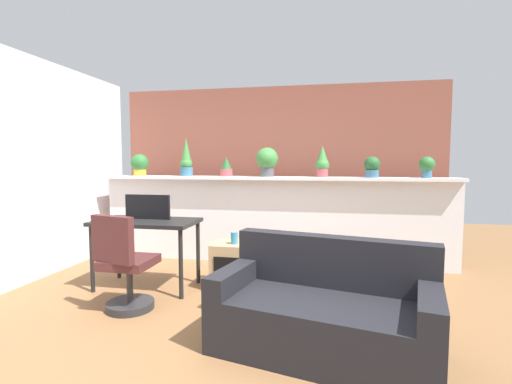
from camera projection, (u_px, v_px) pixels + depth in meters
The scene contains 18 objects.
ground_plane at pixel (235, 325), 3.11m from camera, with size 12.00×12.00×0.00m, color brown.
divider_wall at pixel (271, 221), 5.02m from camera, with size 4.78×0.16×1.15m, color silver.
plant_shelf at pixel (271, 178), 4.94m from camera, with size 4.78×0.33×0.04m, color silver.
brick_wall_behind at pixel (277, 171), 5.56m from camera, with size 4.78×0.10×2.50m, color brown.
side_wall_left at pixel (4, 170), 3.91m from camera, with size 0.12×4.40×2.60m, color silver.
potted_plant_0 at pixel (140, 164), 5.31m from camera, with size 0.25×0.25×0.31m.
potted_plant_1 at pixel (186, 160), 5.16m from camera, with size 0.18×0.18×0.54m.
potted_plant_2 at pixel (226, 167), 5.08m from camera, with size 0.17×0.17×0.27m.
potted_plant_3 at pixel (267, 160), 4.94m from camera, with size 0.30×0.30×0.39m.
potted_plant_4 at pixel (322, 162), 4.82m from camera, with size 0.18×0.18×0.41m.
potted_plant_5 at pixel (372, 167), 4.64m from camera, with size 0.20×0.20×0.27m.
potted_plant_6 at pixel (427, 166), 4.53m from camera, with size 0.19×0.19×0.26m.
desk at pixel (146, 228), 4.00m from camera, with size 1.10×0.60×0.75m.
tv_monitor at pixel (148, 207), 4.07m from camera, with size 0.52×0.04×0.27m, color black.
office_chair at pixel (125, 270), 3.38m from camera, with size 0.49×0.49×0.91m.
side_cube_shelf at pixel (231, 265), 4.03m from camera, with size 0.40×0.41×0.50m.
vase_on_shelf at pixel (234, 238), 3.95m from camera, with size 0.08×0.08×0.13m, color teal.
couch at pixel (324, 312), 2.68m from camera, with size 1.69×1.09×0.80m.
Camera 1 is at (0.75, -2.92, 1.38)m, focal length 25.75 mm.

